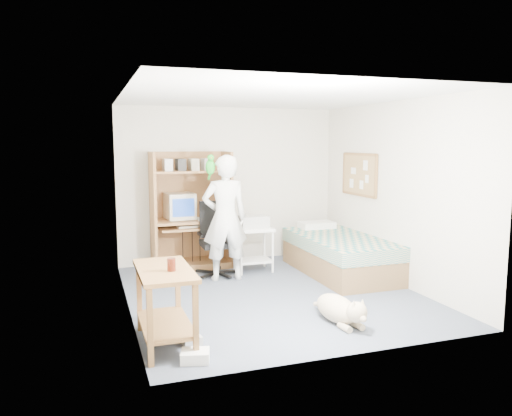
{
  "coord_description": "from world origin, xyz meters",
  "views": [
    {
      "loc": [
        -2.22,
        -5.85,
        1.94
      ],
      "look_at": [
        -0.03,
        0.55,
        1.05
      ],
      "focal_mm": 35.0,
      "sensor_mm": 36.0,
      "label": 1
    }
  ],
  "objects_px": {
    "office_chair": "(217,249)",
    "person": "(225,218)",
    "computer_hutch": "(191,215)",
    "printer_cart": "(253,242)",
    "bed": "(339,254)",
    "side_desk": "(165,295)",
    "dog": "(340,309)"
  },
  "relations": [
    {
      "from": "office_chair",
      "to": "person",
      "type": "bearing_deg",
      "value": -79.42
    },
    {
      "from": "computer_hutch",
      "to": "printer_cart",
      "type": "distance_m",
      "value": 1.08
    },
    {
      "from": "bed",
      "to": "person",
      "type": "bearing_deg",
      "value": 172.14
    },
    {
      "from": "side_desk",
      "to": "printer_cart",
      "type": "distance_m",
      "value": 2.9
    },
    {
      "from": "computer_hutch",
      "to": "office_chair",
      "type": "xyz_separation_m",
      "value": [
        0.26,
        -0.58,
        -0.44
      ]
    },
    {
      "from": "side_desk",
      "to": "computer_hutch",
      "type": "bearing_deg",
      "value": 73.86
    },
    {
      "from": "office_chair",
      "to": "printer_cart",
      "type": "relative_size",
      "value": 1.59
    },
    {
      "from": "side_desk",
      "to": "printer_cart",
      "type": "bearing_deg",
      "value": 54.49
    },
    {
      "from": "office_chair",
      "to": "dog",
      "type": "relative_size",
      "value": 1.12
    },
    {
      "from": "side_desk",
      "to": "person",
      "type": "bearing_deg",
      "value": 60.49
    },
    {
      "from": "computer_hutch",
      "to": "dog",
      "type": "xyz_separation_m",
      "value": [
        1.01,
        -2.97,
        -0.66
      ]
    },
    {
      "from": "office_chair",
      "to": "printer_cart",
      "type": "xyz_separation_m",
      "value": [
        0.57,
        0.0,
        0.06
      ]
    },
    {
      "from": "computer_hutch",
      "to": "person",
      "type": "height_order",
      "value": "computer_hutch"
    },
    {
      "from": "computer_hutch",
      "to": "office_chair",
      "type": "height_order",
      "value": "computer_hutch"
    },
    {
      "from": "bed",
      "to": "side_desk",
      "type": "xyz_separation_m",
      "value": [
        -2.85,
        -1.82,
        0.21
      ]
    },
    {
      "from": "computer_hutch",
      "to": "person",
      "type": "bearing_deg",
      "value": -70.77
    },
    {
      "from": "printer_cart",
      "to": "person",
      "type": "bearing_deg",
      "value": -148.54
    },
    {
      "from": "computer_hutch",
      "to": "side_desk",
      "type": "xyz_separation_m",
      "value": [
        -0.85,
        -2.94,
        -0.33
      ]
    },
    {
      "from": "side_desk",
      "to": "office_chair",
      "type": "bearing_deg",
      "value": 64.75
    },
    {
      "from": "bed",
      "to": "dog",
      "type": "height_order",
      "value": "bed"
    },
    {
      "from": "office_chair",
      "to": "bed",
      "type": "bearing_deg",
      "value": -15.63
    },
    {
      "from": "printer_cart",
      "to": "side_desk",
      "type": "bearing_deg",
      "value": -124.76
    },
    {
      "from": "person",
      "to": "printer_cart",
      "type": "height_order",
      "value": "person"
    },
    {
      "from": "side_desk",
      "to": "dog",
      "type": "bearing_deg",
      "value": -1.09
    },
    {
      "from": "computer_hutch",
      "to": "person",
      "type": "distance_m",
      "value": 0.94
    },
    {
      "from": "computer_hutch",
      "to": "office_chair",
      "type": "distance_m",
      "value": 0.77
    },
    {
      "from": "computer_hutch",
      "to": "printer_cart",
      "type": "bearing_deg",
      "value": -34.63
    },
    {
      "from": "office_chair",
      "to": "computer_hutch",
      "type": "bearing_deg",
      "value": 115.95
    },
    {
      "from": "computer_hutch",
      "to": "dog",
      "type": "height_order",
      "value": "computer_hutch"
    },
    {
      "from": "bed",
      "to": "dog",
      "type": "relative_size",
      "value": 2.12
    },
    {
      "from": "bed",
      "to": "printer_cart",
      "type": "distance_m",
      "value": 1.3
    },
    {
      "from": "person",
      "to": "office_chair",
      "type": "bearing_deg",
      "value": -79.42
    }
  ]
}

